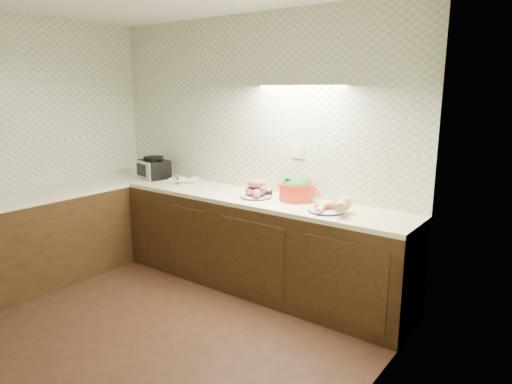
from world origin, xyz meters
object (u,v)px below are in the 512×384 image
Objects in this scene: parsnip_pile at (178,180)px; veg_plate at (335,206)px; onion_bowl at (265,191)px; dutch_oven at (297,189)px; toaster_oven at (154,168)px; sweet_potato_plate at (257,190)px.

veg_plate reaches higher than parsnip_pile.
onion_bowl is 0.35m from dutch_oven.
veg_plate is (2.33, -0.10, -0.06)m from toaster_oven.
sweet_potato_plate is at bearing -2.06° from parsnip_pile.
dutch_oven is at bearing 16.24° from toaster_oven.
parsnip_pile is (0.42, -0.02, -0.09)m from toaster_oven.
onion_bowl is at bearing 16.48° from toaster_oven.
sweet_potato_plate is 2.35× the size of onion_bowl.
onion_bowl is at bearing 4.36° from parsnip_pile.
dutch_oven is at bearing 19.86° from sweet_potato_plate.
toaster_oven is 1.50m from sweet_potato_plate.
onion_bowl is 0.83m from veg_plate.
parsnip_pile is 0.85× the size of dutch_oven.
veg_plate is (1.91, -0.08, 0.02)m from parsnip_pile.
parsnip_pile is at bearing 11.07° from toaster_oven.
sweet_potato_plate is 0.83m from veg_plate.
onion_bowl is at bearing 83.39° from sweet_potato_plate.
onion_bowl is at bearing -174.76° from dutch_oven.
sweet_potato_plate reaches higher than onion_bowl.
toaster_oven reaches higher than onion_bowl.
toaster_oven reaches higher than dutch_oven.
onion_bowl is at bearing 168.85° from veg_plate.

